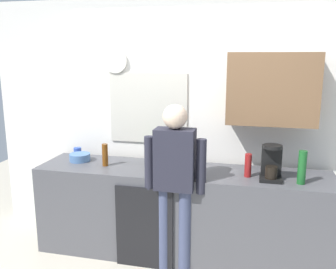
% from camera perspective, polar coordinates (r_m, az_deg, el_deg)
% --- Properties ---
extents(ground_plane, '(8.00, 8.00, 0.00)m').
position_cam_1_polar(ground_plane, '(3.77, 1.00, -20.14)').
color(ground_plane, beige).
extents(kitchen_counter, '(2.92, 0.64, 0.91)m').
position_cam_1_polar(kitchen_counter, '(3.81, 2.01, -12.01)').
color(kitchen_counter, '#4C4C51').
rests_on(kitchen_counter, ground_plane).
extents(dishwasher_panel, '(0.56, 0.02, 0.81)m').
position_cam_1_polar(dishwasher_panel, '(3.61, -3.73, -14.33)').
color(dishwasher_panel, black).
rests_on(dishwasher_panel, ground_plane).
extents(back_wall_assembly, '(4.52, 0.42, 2.60)m').
position_cam_1_polar(back_wall_assembly, '(3.91, 4.71, 2.48)').
color(back_wall_assembly, white).
rests_on(back_wall_assembly, ground_plane).
extents(coffee_maker, '(0.20, 0.20, 0.33)m').
position_cam_1_polar(coffee_maker, '(3.47, 15.75, -4.42)').
color(coffee_maker, black).
rests_on(coffee_maker, kitchen_counter).
extents(bottle_green_wine, '(0.07, 0.07, 0.30)m').
position_cam_1_polar(bottle_green_wine, '(3.44, 20.09, -4.82)').
color(bottle_green_wine, '#195923').
rests_on(bottle_green_wine, kitchen_counter).
extents(bottle_red_vinegar, '(0.06, 0.06, 0.22)m').
position_cam_1_polar(bottle_red_vinegar, '(3.50, 12.32, -4.70)').
color(bottle_red_vinegar, maroon).
rests_on(bottle_red_vinegar, kitchen_counter).
extents(bottle_amber_beer, '(0.06, 0.06, 0.23)m').
position_cam_1_polar(bottle_amber_beer, '(3.80, -9.75, -3.14)').
color(bottle_amber_beer, brown).
rests_on(bottle_amber_beer, kitchen_counter).
extents(cup_white_mug, '(0.08, 0.08, 0.09)m').
position_cam_1_polar(cup_white_mug, '(3.39, 3.11, -6.09)').
color(cup_white_mug, white).
rests_on(cup_white_mug, kitchen_counter).
extents(cup_blue_mug, '(0.08, 0.08, 0.10)m').
position_cam_1_polar(cup_blue_mug, '(4.23, -13.86, -2.65)').
color(cup_blue_mug, '#3351B2').
rests_on(cup_blue_mug, kitchen_counter).
extents(mixing_bowl, '(0.22, 0.22, 0.08)m').
position_cam_1_polar(mixing_bowl, '(4.05, -13.52, -3.46)').
color(mixing_bowl, '#4C72A5').
rests_on(mixing_bowl, kitchen_counter).
extents(potted_plant, '(0.15, 0.15, 0.23)m').
position_cam_1_polar(potted_plant, '(3.88, -1.98, -2.41)').
color(potted_plant, '#9E5638').
rests_on(potted_plant, kitchen_counter).
extents(dish_soap, '(0.06, 0.06, 0.18)m').
position_cam_1_polar(dish_soap, '(3.60, 5.15, -4.54)').
color(dish_soap, blue).
rests_on(dish_soap, kitchen_counter).
extents(person_at_sink, '(0.57, 0.22, 1.60)m').
position_cam_1_polar(person_at_sink, '(3.36, 1.06, -6.37)').
color(person_at_sink, '#3F4766').
rests_on(person_at_sink, ground_plane).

